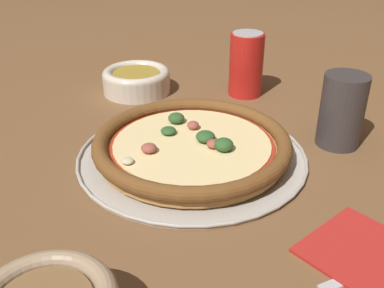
{
  "coord_description": "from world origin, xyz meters",
  "views": [
    {
      "loc": [
        -0.37,
        -0.45,
        0.34
      ],
      "look_at": [
        0.0,
        0.0,
        0.02
      ],
      "focal_mm": 42.0,
      "sensor_mm": 36.0,
      "label": 1
    }
  ],
  "objects": [
    {
      "name": "ground_plane",
      "position": [
        0.0,
        0.0,
        0.0
      ],
      "size": [
        3.0,
        3.0,
        0.0
      ],
      "primitive_type": "plane",
      "color": "brown"
    },
    {
      "name": "pizza_tray",
      "position": [
        0.0,
        0.0,
        0.0
      ],
      "size": [
        0.34,
        0.34,
        0.01
      ],
      "color": "#B7B2A8",
      "rests_on": "ground_plane"
    },
    {
      "name": "bowl_near",
      "position": [
        0.08,
        0.28,
        0.03
      ],
      "size": [
        0.13,
        0.13,
        0.05
      ],
      "color": "beige",
      "rests_on": "ground_plane"
    },
    {
      "name": "drinking_cup",
      "position": [
        0.21,
        -0.11,
        0.06
      ],
      "size": [
        0.07,
        0.07,
        0.12
      ],
      "color": "#383333",
      "rests_on": "ground_plane"
    },
    {
      "name": "pizza",
      "position": [
        0.0,
        0.0,
        0.02
      ],
      "size": [
        0.3,
        0.3,
        0.04
      ],
      "color": "#BC7F42",
      "rests_on": "pizza_tray"
    },
    {
      "name": "beverage_can",
      "position": [
        0.24,
        0.13,
        0.06
      ],
      "size": [
        0.07,
        0.07,
        0.12
      ],
      "color": "red",
      "rests_on": "ground_plane"
    },
    {
      "name": "napkin",
      "position": [
        0.01,
        -0.28,
        0.0
      ],
      "size": [
        0.12,
        0.11,
        0.01
      ],
      "rotation": [
        0.0,
        0.0,
        0.03
      ],
      "color": "#B2231E",
      "rests_on": "ground_plane"
    }
  ]
}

